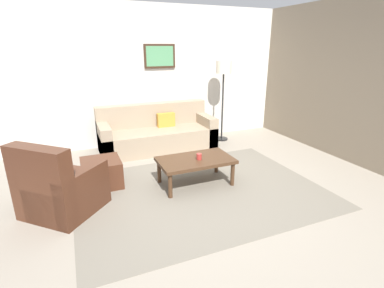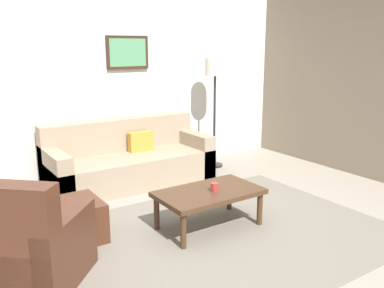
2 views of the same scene
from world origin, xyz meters
TOP-DOWN VIEW (x-y plane):
  - ground_plane at (0.00, 0.00)m, footprint 8.00×8.00m
  - rear_partition at (0.00, 2.60)m, footprint 6.00×0.12m
  - area_rug at (0.00, 0.00)m, footprint 3.45×2.54m
  - couch_main at (-0.04, 2.09)m, footprint 2.27×0.92m
  - armchair_leather at (-1.84, 0.14)m, footprint 1.13×1.13m
  - ottoman at (-1.28, 0.75)m, footprint 0.56×0.56m
  - coffee_table at (0.03, 0.24)m, footprint 1.10×0.64m
  - cup at (0.07, 0.19)m, footprint 0.08×0.08m
  - lamp_standing at (1.45, 2.05)m, footprint 0.32×0.32m
  - framed_artwork at (0.22, 2.51)m, footprint 0.65×0.04m

SIDE VIEW (x-z plane):
  - ground_plane at x=0.00m, z-range 0.00..0.00m
  - area_rug at x=0.00m, z-range 0.00..0.01m
  - ottoman at x=-1.28m, z-range 0.00..0.40m
  - couch_main at x=-0.04m, z-range -0.14..0.74m
  - armchair_leather at x=-1.84m, z-range -0.17..0.78m
  - coffee_table at x=0.03m, z-range 0.15..0.56m
  - cup at x=0.07m, z-range 0.41..0.50m
  - rear_partition at x=0.00m, z-range 0.00..2.80m
  - lamp_standing at x=1.45m, z-range 0.55..2.26m
  - framed_artwork at x=0.22m, z-range 1.56..2.03m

